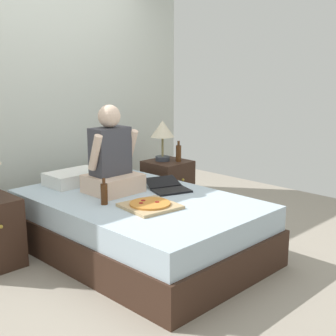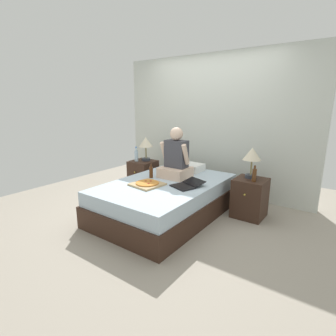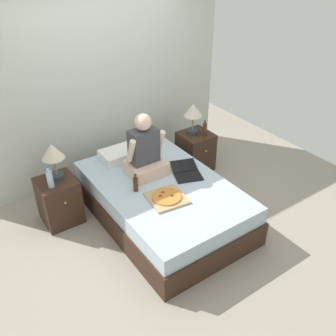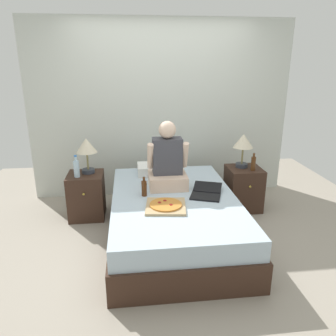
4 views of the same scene
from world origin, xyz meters
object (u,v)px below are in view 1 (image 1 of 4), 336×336
at_px(laptop, 168,188).
at_px(lamp_on_right_nightstand, 162,132).
at_px(nightstand_right, 168,186).
at_px(pizza_box, 150,205).
at_px(beer_bottle_on_bed, 104,194).
at_px(person_seated, 111,160).
at_px(bed, 139,226).
at_px(beer_bottle, 179,153).

bearing_deg(laptop, lamp_on_right_nightstand, 48.28).
distance_m(nightstand_right, pizza_box, 1.52).
xyz_separation_m(nightstand_right, beer_bottle_on_bed, (-1.37, -0.62, 0.32)).
bearing_deg(lamp_on_right_nightstand, person_seated, -158.54).
height_order(nightstand_right, beer_bottle_on_bed, beer_bottle_on_bed).
bearing_deg(nightstand_right, bed, -147.10).
bearing_deg(beer_bottle, nightstand_right, 125.01).
height_order(bed, laptop, laptop).
bearing_deg(lamp_on_right_nightstand, bed, -144.42).
xyz_separation_m(laptop, pizza_box, (-0.48, -0.27, -0.00)).
xyz_separation_m(lamp_on_right_nightstand, pizza_box, (-1.14, -1.00, -0.37)).
bearing_deg(beer_bottle, pizza_box, -145.43).
height_order(person_seated, pizza_box, person_seated).
height_order(laptop, pizza_box, laptop).
bearing_deg(bed, pizza_box, -114.11).
height_order(person_seated, beer_bottle_on_bed, person_seated).
relative_size(person_seated, pizza_box, 1.74).
relative_size(lamp_on_right_nightstand, beer_bottle, 1.96).
height_order(beer_bottle, laptop, beer_bottle).
distance_m(person_seated, beer_bottle_on_bed, 0.43).
xyz_separation_m(bed, beer_bottle_on_bed, (-0.33, 0.05, 0.35)).
relative_size(bed, beer_bottle_on_bed, 9.74).
relative_size(person_seated, beer_bottle_on_bed, 3.55).
distance_m(lamp_on_right_nightstand, beer_bottle, 0.29).
bearing_deg(nightstand_right, person_seated, -161.44).
bearing_deg(pizza_box, lamp_on_right_nightstand, 41.41).
distance_m(bed, lamp_on_right_nightstand, 1.40).
xyz_separation_m(lamp_on_right_nightstand, person_seated, (-1.05, -0.41, -0.11)).
relative_size(lamp_on_right_nightstand, beer_bottle_on_bed, 2.05).
bearing_deg(pizza_box, bed, 65.89).
bearing_deg(lamp_on_right_nightstand, beer_bottle_on_bed, -153.39).
xyz_separation_m(nightstand_right, beer_bottle, (0.07, -0.10, 0.39)).
distance_m(nightstand_right, laptop, 1.00).
bearing_deg(person_seated, beer_bottle_on_bed, -138.25).
distance_m(person_seated, laptop, 0.57).
xyz_separation_m(bed, beer_bottle, (1.11, 0.57, 0.42)).
bearing_deg(pizza_box, beer_bottle, 34.57).
xyz_separation_m(lamp_on_right_nightstand, beer_bottle_on_bed, (-1.34, -0.67, -0.30)).
bearing_deg(laptop, nightstand_right, 44.97).
distance_m(pizza_box, beer_bottle_on_bed, 0.39).
xyz_separation_m(person_seated, pizza_box, (-0.09, -0.59, -0.27)).
distance_m(beer_bottle, laptop, 0.96).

